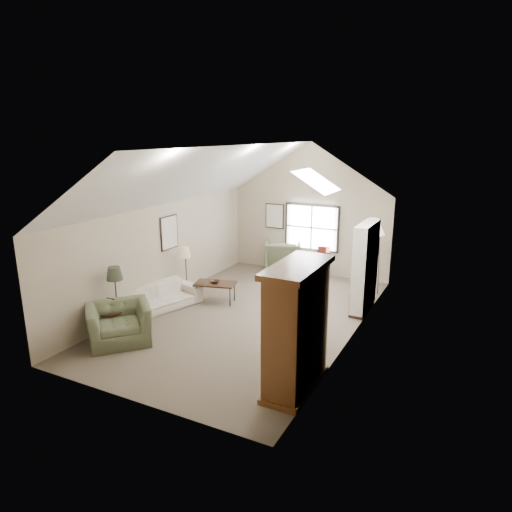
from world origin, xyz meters
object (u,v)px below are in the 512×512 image
at_px(armchair_near, 119,323).
at_px(coffee_table, 216,292).
at_px(sofa, 158,297).
at_px(side_table, 112,322).
at_px(armchair_far, 283,256).
at_px(armoire, 297,328).
at_px(side_chair, 322,263).

bearing_deg(armchair_near, coffee_table, 30.98).
bearing_deg(sofa, coffee_table, -25.78).
bearing_deg(side_table, coffee_table, 69.40).
bearing_deg(coffee_table, armchair_far, 81.91).
bearing_deg(armoire, coffee_table, 139.80).
relative_size(side_table, side_chair, 0.58).
height_order(armchair_far, side_table, armchair_far).
bearing_deg(coffee_table, sofa, -133.34).
bearing_deg(coffee_table, armchair_near, -101.32).
height_order(armchair_far, coffee_table, armchair_far).
bearing_deg(armchair_near, armchair_far, 32.69).
height_order(side_table, side_chair, side_chair).
distance_m(armoire, armchair_near, 4.02).
distance_m(armoire, side_chair, 6.34).
bearing_deg(armchair_near, side_table, 105.25).
xyz_separation_m(armchair_far, side_chair, (1.31, 0.00, -0.04)).
xyz_separation_m(sofa, coffee_table, (1.00, 1.06, -0.05)).
distance_m(armoire, coffee_table, 4.50).
height_order(coffee_table, side_table, side_table).
bearing_deg(sofa, armchair_far, -1.19).
height_order(armoire, armchair_far, armoire).
height_order(armchair_far, side_chair, armchair_far).
relative_size(armoire, sofa, 1.03).
bearing_deg(side_table, armchair_near, -27.05).
height_order(sofa, coffee_table, sofa).
xyz_separation_m(armoire, side_table, (-4.38, 0.20, -0.83)).
bearing_deg(sofa, side_table, -162.44).
bearing_deg(armchair_near, sofa, 55.44).
relative_size(armchair_far, side_table, 2.06).
relative_size(armoire, coffee_table, 2.14).
relative_size(armchair_far, side_chair, 1.20).
relative_size(armchair_near, coffee_table, 1.22).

